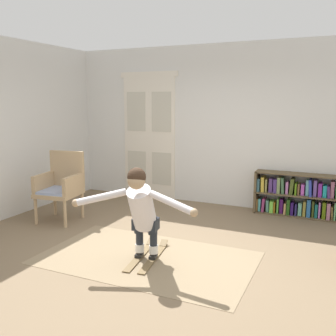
{
  "coord_description": "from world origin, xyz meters",
  "views": [
    {
      "loc": [
        1.96,
        -4.12,
        1.92
      ],
      "look_at": [
        -0.06,
        0.3,
        1.05
      ],
      "focal_mm": 40.83,
      "sensor_mm": 36.0,
      "label": 1
    }
  ],
  "objects_px": {
    "wicker_chair": "(61,185)",
    "skis_pair": "(148,255)",
    "person_skier": "(141,207)",
    "bookshelf": "(308,198)"
  },
  "relations": [
    {
      "from": "bookshelf",
      "to": "skis_pair",
      "type": "distance_m",
      "value": 3.06
    },
    {
      "from": "wicker_chair",
      "to": "skis_pair",
      "type": "xyz_separation_m",
      "value": [
        1.95,
        -0.77,
        -0.56
      ]
    },
    {
      "from": "skis_pair",
      "to": "person_skier",
      "type": "relative_size",
      "value": 0.68
    },
    {
      "from": "wicker_chair",
      "to": "person_skier",
      "type": "distance_m",
      "value": 2.21
    },
    {
      "from": "bookshelf",
      "to": "skis_pair",
      "type": "bearing_deg",
      "value": -122.87
    },
    {
      "from": "bookshelf",
      "to": "wicker_chair",
      "type": "xyz_separation_m",
      "value": [
        -3.61,
        -1.79,
        0.25
      ]
    },
    {
      "from": "bookshelf",
      "to": "wicker_chair",
      "type": "height_order",
      "value": "wicker_chair"
    },
    {
      "from": "person_skier",
      "to": "bookshelf",
      "type": "bearing_deg",
      "value": 59.54
    },
    {
      "from": "wicker_chair",
      "to": "skis_pair",
      "type": "relative_size",
      "value": 1.12
    },
    {
      "from": "wicker_chair",
      "to": "person_skier",
      "type": "relative_size",
      "value": 0.76
    }
  ]
}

